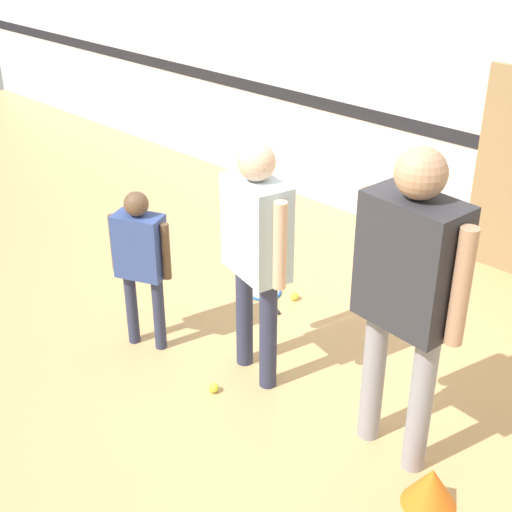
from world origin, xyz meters
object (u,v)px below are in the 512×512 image
(person_student_left, at_px, (140,254))
(racket_spare_on_floor, at_px, (265,293))
(person_student_right, at_px, (409,279))
(training_cone, at_px, (431,487))
(person_instructor, at_px, (256,240))
(tennis_ball_stray_left, at_px, (294,296))
(tennis_ball_near_instructor, at_px, (214,388))
(tennis_ball_by_spare_racket, at_px, (274,271))

(person_student_left, relative_size, racket_spare_on_floor, 2.36)
(person_student_left, xyz_separation_m, person_student_right, (1.85, 0.31, 0.41))
(training_cone, bearing_deg, person_instructor, 172.65)
(tennis_ball_stray_left, bearing_deg, racket_spare_on_floor, -156.53)
(person_student_right, bearing_deg, tennis_ball_near_instructor, 23.52)
(training_cone, bearing_deg, person_student_left, -177.27)
(training_cone, bearing_deg, tennis_ball_near_instructor, -174.26)
(person_instructor, bearing_deg, tennis_ball_by_spare_racket, 142.16)
(person_student_left, distance_m, tennis_ball_near_instructor, 1.01)
(person_student_right, bearing_deg, person_instructor, 6.79)
(racket_spare_on_floor, xyz_separation_m, tennis_ball_by_spare_racket, (-0.17, 0.28, 0.02))
(person_student_left, relative_size, person_student_right, 0.64)
(tennis_ball_stray_left, bearing_deg, person_student_right, -30.20)
(person_student_left, height_order, person_student_right, person_student_right)
(person_student_right, distance_m, tennis_ball_near_instructor, 1.61)
(person_student_right, xyz_separation_m, tennis_ball_by_spare_racket, (-1.89, 1.06, -1.10))
(training_cone, bearing_deg, racket_spare_on_floor, 155.17)
(person_student_left, distance_m, training_cone, 2.32)
(person_student_left, height_order, tennis_ball_near_instructor, person_student_left)
(person_student_right, relative_size, tennis_ball_by_spare_racket, 27.81)
(tennis_ball_near_instructor, bearing_deg, person_instructor, 80.96)
(person_instructor, distance_m, tennis_ball_stray_left, 1.38)
(person_instructor, relative_size, racket_spare_on_floor, 3.25)
(person_instructor, height_order, racket_spare_on_floor, person_instructor)
(tennis_ball_near_instructor, distance_m, tennis_ball_stray_left, 1.28)
(tennis_ball_near_instructor, height_order, training_cone, training_cone)
(person_student_left, bearing_deg, person_instructor, -3.10)
(tennis_ball_near_instructor, distance_m, training_cone, 1.51)
(person_student_left, xyz_separation_m, racket_spare_on_floor, (0.13, 1.08, -0.71))
(person_student_left, xyz_separation_m, training_cone, (2.23, 0.11, -0.60))
(person_student_left, bearing_deg, tennis_ball_stray_left, 49.83)
(tennis_ball_near_instructor, bearing_deg, racket_spare_on_floor, 118.26)
(racket_spare_on_floor, xyz_separation_m, tennis_ball_stray_left, (0.22, 0.10, 0.02))
(person_instructor, relative_size, tennis_ball_near_instructor, 24.35)
(person_student_right, bearing_deg, training_cone, 158.47)
(person_student_left, height_order, racket_spare_on_floor, person_student_left)
(person_student_left, xyz_separation_m, tennis_ball_stray_left, (0.35, 1.18, -0.69))
(person_student_left, height_order, tennis_ball_by_spare_racket, person_student_left)
(person_instructor, bearing_deg, tennis_ball_stray_left, 130.51)
(racket_spare_on_floor, bearing_deg, training_cone, 2.87)
(person_student_right, relative_size, racket_spare_on_floor, 3.71)
(person_student_right, xyz_separation_m, tennis_ball_near_instructor, (-1.12, -0.35, -1.10))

